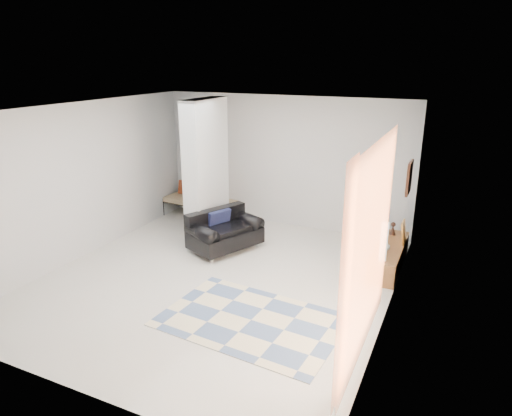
% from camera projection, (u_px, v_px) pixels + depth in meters
% --- Properties ---
extents(floor, '(6.00, 6.00, 0.00)m').
position_uv_depth(floor, '(217.00, 279.00, 7.62)').
color(floor, beige).
rests_on(floor, ground).
extents(ceiling, '(6.00, 6.00, 0.00)m').
position_uv_depth(ceiling, '(212.00, 109.00, 6.75)').
color(ceiling, white).
rests_on(ceiling, wall_back).
extents(wall_back, '(6.00, 0.00, 6.00)m').
position_uv_depth(wall_back, '(284.00, 162.00, 9.77)').
color(wall_back, '#B5B7BA').
rests_on(wall_back, ground).
extents(wall_front, '(6.00, 0.00, 6.00)m').
position_uv_depth(wall_front, '(67.00, 279.00, 4.60)').
color(wall_front, '#B5B7BA').
rests_on(wall_front, ground).
extents(wall_left, '(0.00, 6.00, 6.00)m').
position_uv_depth(wall_left, '(83.00, 181.00, 8.28)').
color(wall_left, '#B5B7BA').
rests_on(wall_left, ground).
extents(wall_right, '(0.00, 6.00, 6.00)m').
position_uv_depth(wall_right, '(393.00, 225.00, 6.09)').
color(wall_right, '#B5B7BA').
rests_on(wall_right, ground).
extents(partition_column, '(0.35, 1.20, 2.80)m').
position_uv_depth(partition_column, '(206.00, 171.00, 9.00)').
color(partition_column, '#B4BABC').
rests_on(partition_column, floor).
extents(hallway_door, '(0.85, 0.06, 2.04)m').
position_uv_depth(hallway_door, '(200.00, 170.00, 10.69)').
color(hallway_door, silver).
rests_on(hallway_door, floor).
extents(curtain, '(0.00, 2.55, 2.55)m').
position_uv_depth(curtain, '(370.00, 252.00, 5.12)').
color(curtain, orange).
rests_on(curtain, wall_right).
extents(wall_art, '(0.04, 0.45, 0.55)m').
position_uv_depth(wall_art, '(409.00, 178.00, 7.49)').
color(wall_art, '#391A0F').
rests_on(wall_art, wall_right).
extents(media_console, '(0.45, 1.69, 0.80)m').
position_uv_depth(media_console, '(389.00, 256.00, 8.03)').
color(media_console, brown).
rests_on(media_console, floor).
extents(loveseat, '(1.26, 1.55, 0.76)m').
position_uv_depth(loveseat, '(223.00, 231.00, 8.74)').
color(loveseat, silver).
rests_on(loveseat, floor).
extents(daybed, '(1.76, 0.89, 0.77)m').
position_uv_depth(daybed, '(200.00, 199.00, 10.53)').
color(daybed, black).
rests_on(daybed, floor).
extents(area_rug, '(2.61, 1.85, 0.01)m').
position_uv_depth(area_rug, '(251.00, 320.00, 6.42)').
color(area_rug, beige).
rests_on(area_rug, floor).
extents(cylinder_lamp, '(0.12, 0.12, 0.65)m').
position_uv_depth(cylinder_lamp, '(384.00, 242.00, 7.30)').
color(cylinder_lamp, silver).
rests_on(cylinder_lamp, media_console).
extents(bronze_figurine, '(0.12, 0.12, 0.24)m').
position_uv_depth(bronze_figurine, '(393.00, 228.00, 8.44)').
color(bronze_figurine, '#341E17').
rests_on(bronze_figurine, media_console).
extents(vase, '(0.18, 0.18, 0.17)m').
position_uv_depth(vase, '(385.00, 245.00, 7.77)').
color(vase, '#B9C4BE').
rests_on(vase, media_console).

